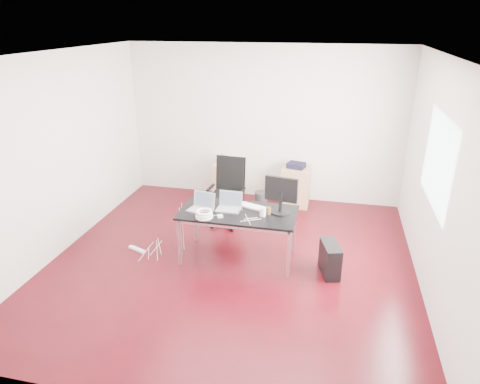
% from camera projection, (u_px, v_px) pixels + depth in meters
% --- Properties ---
extents(room_shell, '(5.00, 5.00, 5.00)m').
position_uv_depth(room_shell, '(233.00, 168.00, 5.49)').
color(room_shell, '#38060C').
rests_on(room_shell, ground).
extents(desk, '(1.60, 0.80, 0.73)m').
position_uv_depth(desk, '(238.00, 215.00, 5.88)').
color(desk, black).
rests_on(desk, ground).
extents(office_chair, '(0.51, 0.53, 1.08)m').
position_uv_depth(office_chair, '(228.00, 188.00, 7.00)').
color(office_chair, black).
rests_on(office_chair, ground).
extents(filing_cabinet_left, '(0.50, 0.50, 0.70)m').
position_uv_depth(filing_cabinet_left, '(228.00, 181.00, 8.03)').
color(filing_cabinet_left, '#AA7A55').
rests_on(filing_cabinet_left, ground).
extents(filing_cabinet_right, '(0.50, 0.50, 0.70)m').
position_uv_depth(filing_cabinet_right, '(295.00, 186.00, 7.77)').
color(filing_cabinet_right, '#AA7A55').
rests_on(filing_cabinet_right, ground).
extents(pc_tower, '(0.32, 0.49, 0.44)m').
position_uv_depth(pc_tower, '(330.00, 259.00, 5.68)').
color(pc_tower, black).
rests_on(pc_tower, ground).
extents(wastebasket, '(0.25, 0.25, 0.28)m').
position_uv_depth(wastebasket, '(261.00, 199.00, 7.75)').
color(wastebasket, black).
rests_on(wastebasket, ground).
extents(power_strip, '(0.30, 0.16, 0.04)m').
position_uv_depth(power_strip, '(137.00, 249.00, 6.32)').
color(power_strip, white).
rests_on(power_strip, ground).
extents(laptop_left, '(0.38, 0.32, 0.23)m').
position_uv_depth(laptop_left, '(202.00, 206.00, 5.91)').
color(laptop_left, silver).
rests_on(laptop_left, desk).
extents(laptop_right, '(0.34, 0.26, 0.23)m').
position_uv_depth(laptop_right, '(229.00, 205.00, 5.92)').
color(laptop_right, silver).
rests_on(laptop_right, desk).
extents(monitor, '(0.45, 0.26, 0.51)m').
position_uv_depth(monitor, '(281.00, 193.00, 5.73)').
color(monitor, black).
rests_on(monitor, desk).
extents(keyboard, '(0.46, 0.28, 0.02)m').
position_uv_depth(keyboard, '(254.00, 207.00, 5.98)').
color(keyboard, white).
rests_on(keyboard, desk).
extents(cup_white, '(0.09, 0.09, 0.12)m').
position_uv_depth(cup_white, '(263.00, 212.00, 5.71)').
color(cup_white, white).
rests_on(cup_white, desk).
extents(cup_brown, '(0.08, 0.08, 0.10)m').
position_uv_depth(cup_brown, '(268.00, 211.00, 5.77)').
color(cup_brown, brown).
rests_on(cup_brown, desk).
extents(cable_coil, '(0.24, 0.24, 0.11)m').
position_uv_depth(cable_coil, '(204.00, 214.00, 5.66)').
color(cable_coil, white).
rests_on(cable_coil, desk).
extents(power_adapter, '(0.09, 0.09, 0.03)m').
position_uv_depth(power_adapter, '(220.00, 216.00, 5.70)').
color(power_adapter, white).
rests_on(power_adapter, desk).
extents(speaker, '(0.09, 0.08, 0.18)m').
position_uv_depth(speaker, '(223.00, 158.00, 7.88)').
color(speaker, '#9E9E9E').
rests_on(speaker, filing_cabinet_left).
extents(navy_garment, '(0.35, 0.31, 0.09)m').
position_uv_depth(navy_garment, '(296.00, 165.00, 7.64)').
color(navy_garment, black).
rests_on(navy_garment, filing_cabinet_right).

